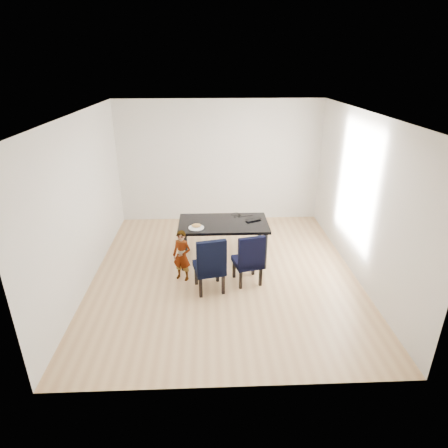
{
  "coord_description": "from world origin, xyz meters",
  "views": [
    {
      "loc": [
        -0.25,
        -5.66,
        3.41
      ],
      "look_at": [
        0.0,
        0.2,
        0.85
      ],
      "focal_mm": 30.0,
      "sensor_mm": 36.0,
      "label": 1
    }
  ],
  "objects_px": {
    "dining_table": "(223,241)",
    "chair_right": "(247,258)",
    "chair_left": "(209,263)",
    "plate": "(196,228)",
    "laptop": "(252,219)",
    "child": "(182,256)"
  },
  "relations": [
    {
      "from": "chair_right",
      "to": "child",
      "type": "height_order",
      "value": "chair_right"
    },
    {
      "from": "chair_right",
      "to": "laptop",
      "type": "bearing_deg",
      "value": 66.21
    },
    {
      "from": "dining_table",
      "to": "chair_right",
      "type": "xyz_separation_m",
      "value": [
        0.37,
        -0.78,
        0.07
      ]
    },
    {
      "from": "chair_right",
      "to": "child",
      "type": "bearing_deg",
      "value": 159.95
    },
    {
      "from": "chair_right",
      "to": "laptop",
      "type": "xyz_separation_m",
      "value": [
        0.17,
        0.9,
        0.31
      ]
    },
    {
      "from": "child",
      "to": "laptop",
      "type": "bearing_deg",
      "value": 54.65
    },
    {
      "from": "dining_table",
      "to": "child",
      "type": "distance_m",
      "value": 0.97
    },
    {
      "from": "chair_left",
      "to": "plate",
      "type": "distance_m",
      "value": 0.83
    },
    {
      "from": "chair_right",
      "to": "dining_table",
      "type": "bearing_deg",
      "value": 101.88
    },
    {
      "from": "child",
      "to": "plate",
      "type": "distance_m",
      "value": 0.58
    },
    {
      "from": "chair_left",
      "to": "child",
      "type": "height_order",
      "value": "chair_left"
    },
    {
      "from": "chair_left",
      "to": "chair_right",
      "type": "height_order",
      "value": "chair_left"
    },
    {
      "from": "chair_right",
      "to": "child",
      "type": "relative_size",
      "value": 1.02
    },
    {
      "from": "child",
      "to": "dining_table",
      "type": "bearing_deg",
      "value": 65.3
    },
    {
      "from": "chair_left",
      "to": "dining_table",
      "type": "bearing_deg",
      "value": 62.84
    },
    {
      "from": "chair_left",
      "to": "child",
      "type": "xyz_separation_m",
      "value": [
        -0.45,
        0.33,
        -0.04
      ]
    },
    {
      "from": "plate",
      "to": "dining_table",
      "type": "bearing_deg",
      "value": 25.5
    },
    {
      "from": "chair_left",
      "to": "plate",
      "type": "height_order",
      "value": "chair_left"
    },
    {
      "from": "chair_left",
      "to": "laptop",
      "type": "relative_size",
      "value": 3.17
    },
    {
      "from": "dining_table",
      "to": "chair_left",
      "type": "distance_m",
      "value": 1.02
    },
    {
      "from": "chair_left",
      "to": "laptop",
      "type": "height_order",
      "value": "chair_left"
    },
    {
      "from": "chair_left",
      "to": "child",
      "type": "relative_size",
      "value": 1.08
    }
  ]
}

